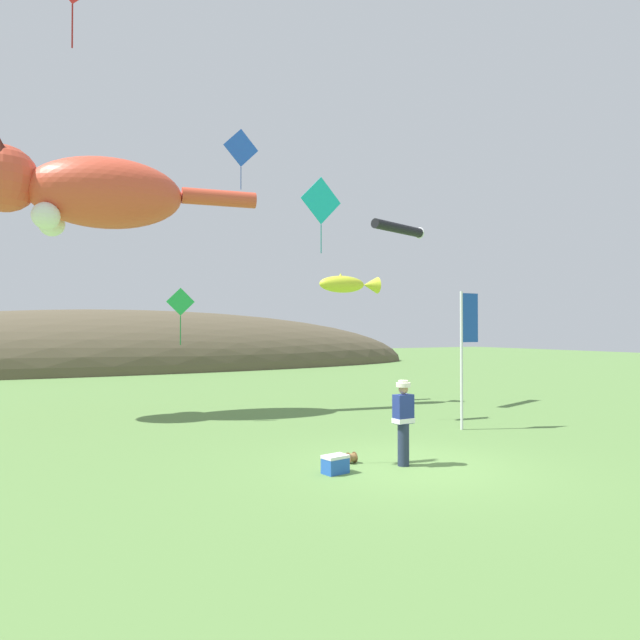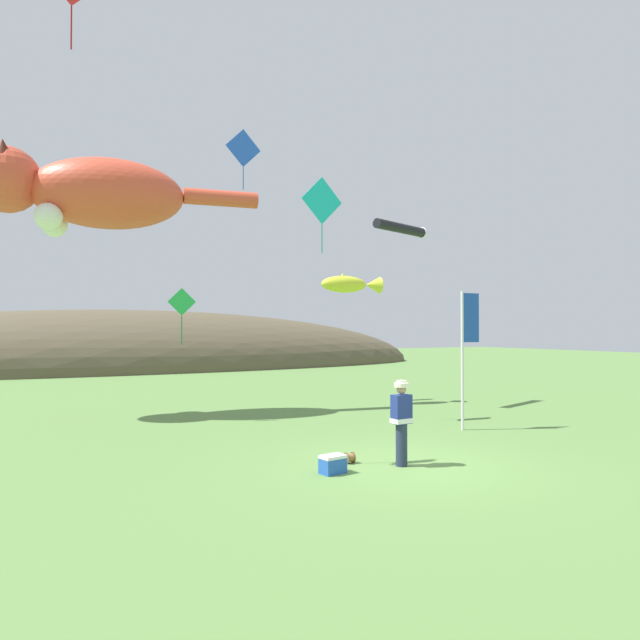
{
  "view_description": "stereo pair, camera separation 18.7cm",
  "coord_description": "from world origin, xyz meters",
  "px_view_note": "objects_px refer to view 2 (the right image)",
  "views": [
    {
      "loc": [
        -7.42,
        -9.41,
        2.84
      ],
      "look_at": [
        0.0,
        4.0,
        3.09
      ],
      "focal_mm": 32.0,
      "sensor_mm": 36.0,
      "label": 1
    },
    {
      "loc": [
        -7.26,
        -9.5,
        2.84
      ],
      "look_at": [
        0.0,
        4.0,
        3.09
      ],
      "focal_mm": 32.0,
      "sensor_mm": 36.0,
      "label": 2
    }
  ],
  "objects_px": {
    "kite_tube_streamer": "(401,228)",
    "kite_diamond_green": "(182,303)",
    "kite_spool": "(350,458)",
    "picnic_cooler": "(333,464)",
    "kite_fish_windsock": "(350,284)",
    "kite_giant_cat": "(87,193)",
    "festival_attendant": "(401,420)",
    "kite_diamond_teal": "(322,201)",
    "festival_banner_pole": "(467,339)",
    "kite_diamond_blue": "(243,148)"
  },
  "relations": [
    {
      "from": "festival_attendant",
      "to": "kite_diamond_blue",
      "type": "height_order",
      "value": "kite_diamond_blue"
    },
    {
      "from": "kite_giant_cat",
      "to": "kite_diamond_teal",
      "type": "xyz_separation_m",
      "value": [
        6.31,
        -4.47,
        -0.49
      ]
    },
    {
      "from": "picnic_cooler",
      "to": "kite_fish_windsock",
      "type": "height_order",
      "value": "kite_fish_windsock"
    },
    {
      "from": "kite_giant_cat",
      "to": "kite_diamond_green",
      "type": "relative_size",
      "value": 5.09
    },
    {
      "from": "kite_spool",
      "to": "festival_banner_pole",
      "type": "bearing_deg",
      "value": 20.79
    },
    {
      "from": "kite_giant_cat",
      "to": "kite_diamond_green",
      "type": "xyz_separation_m",
      "value": [
        2.48,
        -2.46,
        -3.65
      ]
    },
    {
      "from": "kite_fish_windsock",
      "to": "kite_diamond_blue",
      "type": "distance_m",
      "value": 6.85
    },
    {
      "from": "picnic_cooler",
      "to": "kite_fish_windsock",
      "type": "bearing_deg",
      "value": 56.75
    },
    {
      "from": "festival_attendant",
      "to": "kite_spool",
      "type": "height_order",
      "value": "festival_attendant"
    },
    {
      "from": "kite_giant_cat",
      "to": "kite_diamond_blue",
      "type": "bearing_deg",
      "value": 11.04
    },
    {
      "from": "kite_diamond_green",
      "to": "festival_attendant",
      "type": "bearing_deg",
      "value": -71.86
    },
    {
      "from": "kite_giant_cat",
      "to": "kite_tube_streamer",
      "type": "relative_size",
      "value": 3.13
    },
    {
      "from": "kite_diamond_teal",
      "to": "festival_attendant",
      "type": "bearing_deg",
      "value": -102.34
    },
    {
      "from": "kite_fish_windsock",
      "to": "kite_diamond_teal",
      "type": "relative_size",
      "value": 1.05
    },
    {
      "from": "kite_spool",
      "to": "festival_attendant",
      "type": "bearing_deg",
      "value": -40.83
    },
    {
      "from": "kite_diamond_blue",
      "to": "kite_fish_windsock",
      "type": "bearing_deg",
      "value": -35.57
    },
    {
      "from": "festival_attendant",
      "to": "kite_fish_windsock",
      "type": "xyz_separation_m",
      "value": [
        4.22,
        8.96,
        3.61
      ]
    },
    {
      "from": "kite_diamond_teal",
      "to": "kite_tube_streamer",
      "type": "bearing_deg",
      "value": 22.79
    },
    {
      "from": "kite_fish_windsock",
      "to": "kite_spool",
      "type": "bearing_deg",
      "value": -121.48
    },
    {
      "from": "festival_banner_pole",
      "to": "kite_diamond_blue",
      "type": "distance_m",
      "value": 11.98
    },
    {
      "from": "kite_diamond_teal",
      "to": "kite_diamond_green",
      "type": "distance_m",
      "value": 5.35
    },
    {
      "from": "kite_spool",
      "to": "kite_giant_cat",
      "type": "bearing_deg",
      "value": 113.77
    },
    {
      "from": "festival_attendant",
      "to": "kite_giant_cat",
      "type": "xyz_separation_m",
      "value": [
        -5.04,
        10.28,
        6.35
      ]
    },
    {
      "from": "festival_attendant",
      "to": "kite_spool",
      "type": "bearing_deg",
      "value": 139.17
    },
    {
      "from": "kite_tube_streamer",
      "to": "kite_diamond_green",
      "type": "distance_m",
      "value": 8.72
    },
    {
      "from": "festival_attendant",
      "to": "kite_spool",
      "type": "xyz_separation_m",
      "value": [
        -0.83,
        0.72,
        -0.84
      ]
    },
    {
      "from": "kite_spool",
      "to": "kite_giant_cat",
      "type": "height_order",
      "value": "kite_giant_cat"
    },
    {
      "from": "festival_attendant",
      "to": "kite_giant_cat",
      "type": "height_order",
      "value": "kite_giant_cat"
    },
    {
      "from": "picnic_cooler",
      "to": "kite_giant_cat",
      "type": "xyz_separation_m",
      "value": [
        -3.48,
        10.13,
        7.12
      ]
    },
    {
      "from": "kite_diamond_teal",
      "to": "kite_fish_windsock",
      "type": "bearing_deg",
      "value": 46.89
    },
    {
      "from": "festival_attendant",
      "to": "kite_giant_cat",
      "type": "relative_size",
      "value": 0.2
    },
    {
      "from": "kite_spool",
      "to": "kite_fish_windsock",
      "type": "distance_m",
      "value": 10.64
    },
    {
      "from": "festival_attendant",
      "to": "kite_diamond_green",
      "type": "distance_m",
      "value": 8.65
    },
    {
      "from": "festival_banner_pole",
      "to": "kite_diamond_blue",
      "type": "relative_size",
      "value": 1.63
    },
    {
      "from": "picnic_cooler",
      "to": "kite_diamond_blue",
      "type": "bearing_deg",
      "value": 78.24
    },
    {
      "from": "festival_attendant",
      "to": "kite_diamond_green",
      "type": "bearing_deg",
      "value": 108.14
    },
    {
      "from": "picnic_cooler",
      "to": "kite_diamond_teal",
      "type": "distance_m",
      "value": 9.17
    },
    {
      "from": "kite_tube_streamer",
      "to": "festival_attendant",
      "type": "bearing_deg",
      "value": -126.41
    },
    {
      "from": "picnic_cooler",
      "to": "kite_fish_windsock",
      "type": "relative_size",
      "value": 0.21
    },
    {
      "from": "kite_spool",
      "to": "kite_diamond_blue",
      "type": "height_order",
      "value": "kite_diamond_blue"
    },
    {
      "from": "kite_spool",
      "to": "picnic_cooler",
      "type": "relative_size",
      "value": 0.44
    },
    {
      "from": "festival_attendant",
      "to": "festival_banner_pole",
      "type": "xyz_separation_m",
      "value": [
        4.23,
        2.63,
        1.61
      ]
    },
    {
      "from": "kite_spool",
      "to": "kite_diamond_blue",
      "type": "distance_m",
      "value": 14.63
    },
    {
      "from": "kite_diamond_blue",
      "to": "kite_diamond_green",
      "type": "height_order",
      "value": "kite_diamond_blue"
    },
    {
      "from": "kite_tube_streamer",
      "to": "kite_diamond_blue",
      "type": "distance_m",
      "value": 6.99
    },
    {
      "from": "festival_banner_pole",
      "to": "kite_diamond_teal",
      "type": "bearing_deg",
      "value": 132.95
    },
    {
      "from": "kite_tube_streamer",
      "to": "kite_spool",
      "type": "bearing_deg",
      "value": -133.02
    },
    {
      "from": "festival_banner_pole",
      "to": "kite_diamond_teal",
      "type": "xyz_separation_m",
      "value": [
        -2.96,
        3.17,
        4.25
      ]
    },
    {
      "from": "picnic_cooler",
      "to": "kite_diamond_green",
      "type": "relative_size",
      "value": 0.3
    },
    {
      "from": "festival_banner_pole",
      "to": "kite_diamond_green",
      "type": "relative_size",
      "value": 2.23
    }
  ]
}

